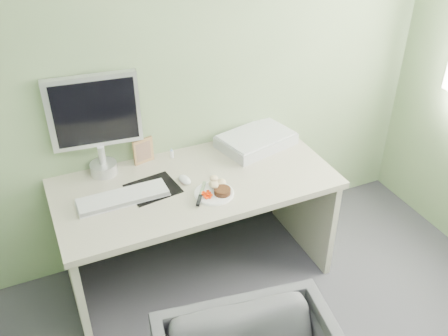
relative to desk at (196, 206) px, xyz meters
name	(u,v)px	position (x,y,z in m)	size (l,w,h in m)	color
wall_back	(168,56)	(0.00, 0.38, 0.80)	(3.50, 3.50, 0.00)	gray
desk	(196,206)	(0.00, 0.00, 0.00)	(1.60, 0.75, 0.73)	#B6B199
plate	(214,193)	(0.05, -0.16, 0.19)	(0.22, 0.22, 0.01)	white
steak	(222,191)	(0.09, -0.19, 0.21)	(0.09, 0.09, 0.03)	black
potato_pile	(215,182)	(0.08, -0.11, 0.22)	(0.09, 0.07, 0.05)	tan
carrot_heap	(206,194)	(-0.01, -0.18, 0.21)	(0.05, 0.04, 0.03)	#EE3105
steak_knife	(200,197)	(-0.04, -0.18, 0.21)	(0.14, 0.20, 0.02)	silver
mousepad	(153,188)	(-0.25, 0.03, 0.18)	(0.27, 0.24, 0.00)	black
keyboard	(123,197)	(-0.42, 0.00, 0.20)	(0.49, 0.14, 0.02)	white
computer_mouse	(185,180)	(-0.06, 0.01, 0.20)	(0.06, 0.10, 0.04)	white
photo_frame	(143,151)	(-0.21, 0.31, 0.26)	(0.13, 0.02, 0.16)	#A87E4E
eyedrop_bottle	(172,153)	(-0.04, 0.29, 0.21)	(0.02, 0.02, 0.07)	white
scanner	(256,140)	(0.50, 0.22, 0.22)	(0.46, 0.30, 0.07)	silver
monitor	(96,120)	(-0.46, 0.32, 0.52)	(0.50, 0.16, 0.60)	silver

